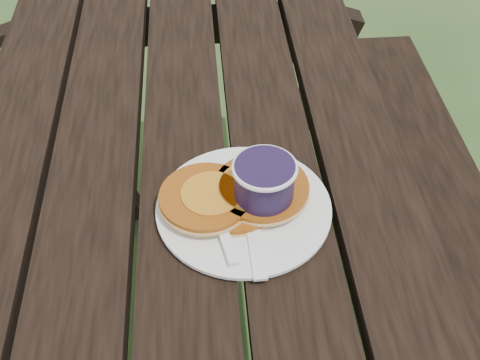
{
  "coord_description": "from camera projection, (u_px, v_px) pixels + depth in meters",
  "views": [
    {
      "loc": [
        0.04,
        -0.66,
        1.44
      ],
      "look_at": [
        0.09,
        -0.02,
        0.8
      ],
      "focal_mm": 45.0,
      "sensor_mm": 36.0,
      "label": 1
    }
  ],
  "objects": [
    {
      "name": "picnic_table",
      "position": [
        197.0,
        324.0,
        1.22
      ],
      "size": [
        1.36,
        1.8,
        0.75
      ],
      "color": "black",
      "rests_on": "ground"
    },
    {
      "name": "plate",
      "position": [
        244.0,
        209.0,
        0.92
      ],
      "size": [
        0.3,
        0.3,
        0.01
      ],
      "primitive_type": "cylinder",
      "rotation": [
        0.0,
        0.0,
        0.15
      ],
      "color": "white",
      "rests_on": "picnic_table"
    },
    {
      "name": "pancake_stack",
      "position": [
        236.0,
        194.0,
        0.92
      ],
      "size": [
        0.23,
        0.16,
        0.04
      ],
      "rotation": [
        0.0,
        0.0,
        0.43
      ],
      "color": "#A45312",
      "rests_on": "plate"
    },
    {
      "name": "knife",
      "position": [
        253.0,
        230.0,
        0.88
      ],
      "size": [
        0.02,
        0.18,
        0.0
      ],
      "primitive_type": "cube",
      "rotation": [
        0.0,
        0.0,
        0.02
      ],
      "color": "white",
      "rests_on": "plate"
    },
    {
      "name": "fork",
      "position": [
        224.0,
        234.0,
        0.87
      ],
      "size": [
        0.06,
        0.16,
        0.01
      ],
      "primitive_type": null,
      "rotation": [
        0.0,
        0.0,
        0.2
      ],
      "color": "white",
      "rests_on": "plate"
    },
    {
      "name": "coffee_cup",
      "position": [
        264.0,
        186.0,
        0.89
      ],
      "size": [
        0.1,
        0.1,
        0.09
      ],
      "rotation": [
        0.0,
        0.0,
        -0.31
      ],
      "color": "#1E1233",
      "rests_on": "picnic_table"
    }
  ]
}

